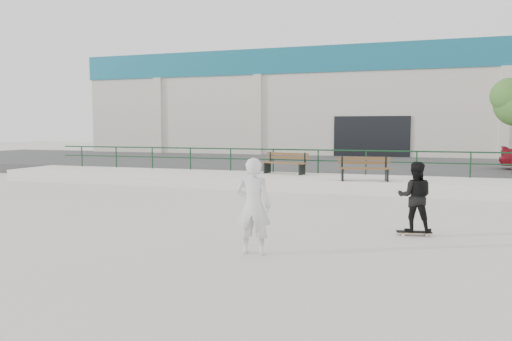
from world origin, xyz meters
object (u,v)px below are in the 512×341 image
(bench_left, at_px, (285,163))
(skateboard, at_px, (414,232))
(seated_skater, at_px, (253,206))
(bench_right, at_px, (364,169))
(standing_skater, at_px, (415,197))

(bench_left, distance_m, skateboard, 10.08)
(skateboard, distance_m, seated_skater, 4.14)
(bench_right, bearing_deg, seated_skater, -108.66)
(standing_skater, xyz_separation_m, seated_skater, (-2.97, -2.75, 0.05))
(standing_skater, distance_m, seated_skater, 4.04)
(skateboard, bearing_deg, standing_skater, -29.79)
(skateboard, bearing_deg, bench_left, 110.70)
(bench_left, height_order, seated_skater, seated_skater)
(bench_right, bearing_deg, skateboard, -86.75)
(standing_skater, bearing_deg, skateboard, -19.96)
(bench_right, height_order, seated_skater, seated_skater)
(bench_left, height_order, skateboard, bench_left)
(bench_left, relative_size, standing_skater, 1.28)
(bench_left, bearing_deg, skateboard, -45.94)
(bench_left, height_order, bench_right, bench_left)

